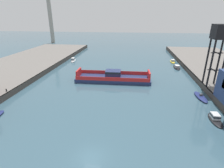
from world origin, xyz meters
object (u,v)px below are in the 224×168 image
object	(u,v)px
crane_tower	(221,37)
smokestack_distant_a	(50,16)
chain_ferry	(113,78)
moored_boat_far_right	(177,67)
moored_boat_near_left	(73,60)
moored_boat_far_left	(215,118)
moored_boat_mid_right	(201,97)
moored_boat_near_right	(173,61)

from	to	relation	value
crane_tower	smokestack_distant_a	size ratio (longest dim) A/B	0.43
chain_ferry	moored_boat_far_right	size ratio (longest dim) A/B	3.26
moored_boat_near_left	moored_boat_far_left	bearing A→B (deg)	-44.41
moored_boat_mid_right	smokestack_distant_a	distance (m)	116.28
moored_boat_near_left	moored_boat_mid_right	xyz separation A→B (m)	(43.12, -31.54, -0.32)
moored_boat_near_right	moored_boat_mid_right	distance (m)	35.58
moored_boat_mid_right	moored_boat_far_right	xyz separation A→B (m)	(-0.12, 26.44, 0.14)
moored_boat_mid_right	moored_boat_far_left	distance (m)	10.06
moored_boat_far_left	moored_boat_mid_right	bearing A→B (deg)	86.12
moored_boat_near_left	crane_tower	bearing A→B (deg)	-29.40
moored_boat_near_left	moored_boat_mid_right	distance (m)	53.43
moored_boat_near_left	moored_boat_far_left	world-z (taller)	moored_boat_near_left
chain_ferry	crane_tower	size ratio (longest dim) A/B	1.48
moored_boat_far_right	crane_tower	size ratio (longest dim) A/B	0.45
moored_boat_far_left	moored_boat_far_right	bearing A→B (deg)	89.11
moored_boat_far_right	moored_boat_mid_right	bearing A→B (deg)	-89.75
moored_boat_far_left	crane_tower	world-z (taller)	crane_tower
moored_boat_near_left	moored_boat_far_left	distance (m)	59.42
moored_boat_far_right	smokestack_distant_a	world-z (taller)	smokestack_distant_a
chain_ferry	moored_boat_near_right	distance (m)	34.76
chain_ferry	moored_boat_near_left	world-z (taller)	chain_ferry
moored_boat_near_right	crane_tower	xyz separation A→B (m)	(3.74, -30.47, 13.49)
moored_boat_mid_right	crane_tower	world-z (taller)	crane_tower
chain_ferry	smokestack_distant_a	distance (m)	94.94
moored_boat_near_right	crane_tower	size ratio (longest dim) A/B	0.41
moored_boat_far_right	moored_boat_far_left	bearing A→B (deg)	-90.89
moored_boat_near_left	moored_boat_far_right	distance (m)	43.31
moored_boat_near_right	moored_boat_far_left	world-z (taller)	moored_boat_far_left
moored_boat_mid_right	moored_boat_near_right	bearing A→B (deg)	89.92
moored_boat_near_right	moored_boat_far_right	bearing A→B (deg)	-91.03
moored_boat_far_right	crane_tower	bearing A→B (deg)	-79.63
moored_boat_far_left	smokestack_distant_a	xyz separation A→B (m)	(-76.38, 95.12, 18.32)
moored_boat_far_left	crane_tower	distance (m)	20.74
moored_boat_near_left	moored_boat_mid_right	world-z (taller)	moored_boat_near_left
moored_boat_near_left	smokestack_distant_a	xyz separation A→B (m)	(-33.93, 53.54, 18.21)
crane_tower	moored_boat_far_right	bearing A→B (deg)	100.37
moored_boat_near_right	smokestack_distant_a	world-z (taller)	smokestack_distant_a
moored_boat_near_right	crane_tower	bearing A→B (deg)	-83.01
chain_ferry	moored_boat_near_right	xyz separation A→B (m)	(22.75, 26.28, -0.58)
moored_boat_mid_right	moored_boat_far_right	bearing A→B (deg)	90.25
chain_ferry	moored_boat_near_left	size ratio (longest dim) A/B	3.68
moored_boat_mid_right	crane_tower	xyz separation A→B (m)	(3.79, 5.12, 13.65)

